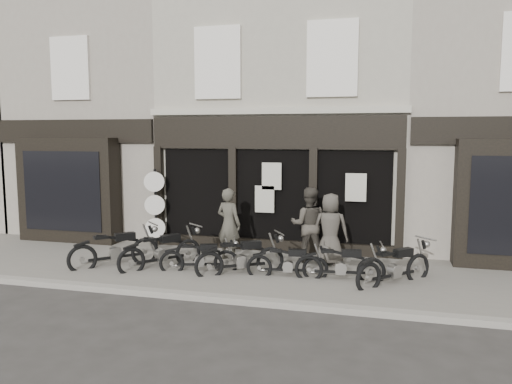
% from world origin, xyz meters
% --- Properties ---
extents(ground_plane, '(90.00, 90.00, 0.00)m').
position_xyz_m(ground_plane, '(0.00, 0.00, 0.00)').
color(ground_plane, '#2D2B28').
rests_on(ground_plane, ground).
extents(pavement, '(30.00, 4.20, 0.12)m').
position_xyz_m(pavement, '(0.00, 0.90, 0.06)').
color(pavement, '#69635C').
rests_on(pavement, ground_plane).
extents(kerb, '(30.00, 0.25, 0.13)m').
position_xyz_m(kerb, '(0.00, -1.25, 0.07)').
color(kerb, gray).
rests_on(kerb, ground_plane).
extents(central_building, '(7.30, 6.22, 8.34)m').
position_xyz_m(central_building, '(0.00, 5.95, 4.08)').
color(central_building, '#A59E8D').
rests_on(central_building, ground).
extents(neighbour_left, '(5.60, 6.73, 8.34)m').
position_xyz_m(neighbour_left, '(-6.35, 5.90, 4.04)').
color(neighbour_left, gray).
rests_on(neighbour_left, ground).
extents(neighbour_right, '(5.60, 6.73, 8.34)m').
position_xyz_m(neighbour_right, '(6.35, 5.90, 4.04)').
color(neighbour_right, gray).
rests_on(neighbour_right, ground).
extents(motorcycle_0, '(1.80, 1.84, 1.11)m').
position_xyz_m(motorcycle_0, '(-3.49, 0.40, 0.44)').
color(motorcycle_0, black).
rests_on(motorcycle_0, ground).
extents(motorcycle_1, '(1.63, 1.92, 1.09)m').
position_xyz_m(motorcycle_1, '(-2.29, 0.55, 0.43)').
color(motorcycle_1, black).
rests_on(motorcycle_1, ground).
extents(motorcycle_2, '(1.88, 0.83, 0.93)m').
position_xyz_m(motorcycle_2, '(-1.24, 0.46, 0.37)').
color(motorcycle_2, black).
rests_on(motorcycle_2, ground).
extents(motorcycle_3, '(1.97, 1.43, 1.06)m').
position_xyz_m(motorcycle_3, '(-0.21, 0.49, 0.42)').
color(motorcycle_3, black).
rests_on(motorcycle_3, ground).
extents(motorcycle_4, '(1.91, 0.56, 0.92)m').
position_xyz_m(motorcycle_4, '(0.92, 0.52, 0.36)').
color(motorcycle_4, black).
rests_on(motorcycle_4, ground).
extents(motorcycle_5, '(2.06, 0.56, 0.99)m').
position_xyz_m(motorcycle_5, '(2.14, 0.58, 0.39)').
color(motorcycle_5, black).
rests_on(motorcycle_5, ground).
extents(motorcycle_6, '(1.73, 1.74, 1.06)m').
position_xyz_m(motorcycle_6, '(3.32, 0.58, 0.42)').
color(motorcycle_6, black).
rests_on(motorcycle_6, ground).
extents(man_left, '(0.79, 0.63, 1.89)m').
position_xyz_m(man_left, '(-0.89, 1.65, 1.07)').
color(man_left, '#444238').
rests_on(man_left, pavement).
extents(man_centre, '(1.00, 0.81, 1.94)m').
position_xyz_m(man_centre, '(1.17, 2.00, 1.09)').
color(man_centre, '#3F3A33').
rests_on(man_centre, pavement).
extents(man_right, '(0.91, 0.61, 1.82)m').
position_xyz_m(man_right, '(1.75, 1.81, 1.03)').
color(man_right, '#423E37').
rests_on(man_right, pavement).
extents(advert_sign_post, '(0.55, 0.38, 2.40)m').
position_xyz_m(advert_sign_post, '(-3.42, 2.54, 1.17)').
color(advert_sign_post, black).
rests_on(advert_sign_post, ground).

